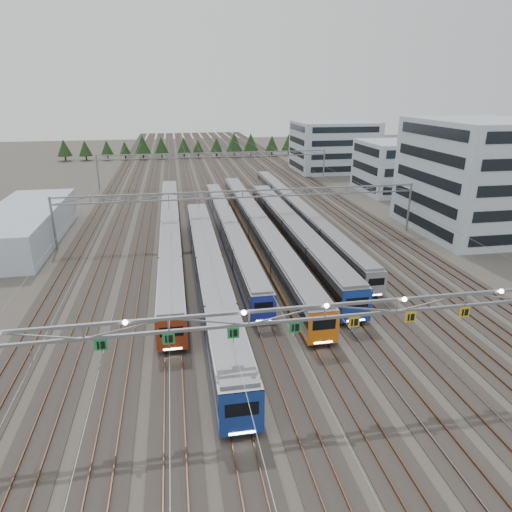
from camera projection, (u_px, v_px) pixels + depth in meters
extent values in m
plane|color=#47423A|center=(320.00, 395.00, 35.58)|extent=(400.00, 400.00, 0.00)
cube|color=#2D2823|center=(211.00, 174.00, 127.95)|extent=(54.00, 260.00, 0.08)
cube|color=brown|center=(117.00, 176.00, 123.67)|extent=(0.08, 260.00, 0.16)
cube|color=brown|center=(299.00, 171.00, 132.15)|extent=(0.08, 260.00, 0.16)
cube|color=brown|center=(208.00, 174.00, 127.79)|extent=(0.08, 260.00, 0.16)
cube|color=brown|center=(213.00, 173.00, 128.03)|extent=(0.08, 260.00, 0.16)
cube|color=black|center=(171.00, 241.00, 70.14)|extent=(2.34, 62.63, 0.35)
cube|color=#9B9DA2|center=(170.00, 231.00, 69.54)|extent=(2.76, 63.90, 3.10)
cube|color=black|center=(170.00, 228.00, 69.42)|extent=(2.82, 63.58, 0.94)
cube|color=maroon|center=(171.00, 239.00, 69.99)|extent=(2.81, 63.58, 0.34)
cube|color=slate|center=(170.00, 220.00, 68.98)|extent=(2.48, 62.63, 0.25)
cube|color=maroon|center=(172.00, 335.00, 40.07)|extent=(2.78, 0.12, 3.10)
cube|color=black|center=(172.00, 332.00, 39.92)|extent=(2.07, 0.10, 0.94)
cube|color=white|center=(173.00, 349.00, 40.48)|extent=(1.65, 0.06, 0.15)
cube|color=black|center=(210.00, 285.00, 54.64)|extent=(2.57, 50.85, 0.39)
cube|color=#9B9DA2|center=(209.00, 270.00, 53.99)|extent=(3.02, 51.89, 3.40)
cube|color=black|center=(209.00, 267.00, 53.85)|extent=(3.08, 51.63, 1.03)
cube|color=navy|center=(210.00, 281.00, 54.49)|extent=(3.07, 51.63, 0.38)
cube|color=slate|center=(209.00, 256.00, 53.37)|extent=(2.72, 50.85, 0.27)
cube|color=navy|center=(242.00, 414.00, 30.07)|extent=(3.04, 0.12, 3.40)
cube|color=black|center=(242.00, 409.00, 29.90)|extent=(2.27, 0.10, 1.03)
cube|color=white|center=(242.00, 433.00, 30.53)|extent=(1.81, 0.06, 0.16)
cube|color=black|center=(229.00, 238.00, 71.73)|extent=(2.14, 55.29, 0.32)
cube|color=#9B9DA2|center=(229.00, 229.00, 71.19)|extent=(2.52, 56.42, 2.83)
cube|color=black|center=(229.00, 227.00, 71.08)|extent=(2.58, 56.14, 0.85)
cube|color=#2132B6|center=(229.00, 236.00, 71.60)|extent=(2.57, 56.14, 0.31)
cube|color=slate|center=(229.00, 219.00, 70.67)|extent=(2.27, 55.29, 0.22)
cube|color=#2132B6|center=(264.00, 309.00, 45.18)|extent=(2.54, 0.12, 2.83)
cube|color=black|center=(264.00, 306.00, 45.03)|extent=(1.89, 0.10, 0.85)
cube|color=white|center=(264.00, 320.00, 45.55)|extent=(1.51, 0.06, 0.13)
cube|color=black|center=(258.00, 238.00, 71.78)|extent=(2.44, 63.99, 0.37)
cube|color=#9B9DA2|center=(258.00, 227.00, 71.17)|extent=(2.88, 65.30, 3.24)
cube|color=black|center=(258.00, 225.00, 71.03)|extent=(2.94, 64.97, 0.98)
cube|color=orange|center=(258.00, 235.00, 71.63)|extent=(2.93, 64.97, 0.36)
cube|color=slate|center=(258.00, 216.00, 70.57)|extent=(2.59, 63.99, 0.26)
cube|color=orange|center=(324.00, 328.00, 41.05)|extent=(2.90, 0.12, 3.24)
cube|color=black|center=(324.00, 325.00, 40.89)|extent=(2.16, 0.10, 0.98)
cube|color=white|center=(323.00, 342.00, 41.48)|extent=(1.73, 0.06, 0.15)
cube|color=black|center=(292.00, 244.00, 69.13)|extent=(2.63, 50.13, 0.40)
cube|color=#9B9DA2|center=(292.00, 231.00, 68.46)|extent=(3.09, 51.16, 3.48)
cube|color=black|center=(292.00, 229.00, 68.32)|extent=(3.15, 50.90, 1.05)
cube|color=#173BA7|center=(292.00, 241.00, 68.97)|extent=(3.14, 50.90, 0.39)
cube|color=slate|center=(292.00, 220.00, 67.83)|extent=(2.78, 50.13, 0.28)
cube|color=#173BA7|center=(357.00, 306.00, 44.88)|extent=(3.11, 0.12, 3.48)
cube|color=black|center=(357.00, 303.00, 44.71)|extent=(2.32, 0.10, 1.05)
cube|color=white|center=(356.00, 320.00, 45.35)|extent=(1.85, 0.06, 0.17)
cube|color=black|center=(298.00, 219.00, 82.00)|extent=(2.16, 65.09, 0.33)
cube|color=#9B9DA2|center=(298.00, 211.00, 81.46)|extent=(2.54, 66.42, 2.85)
cube|color=black|center=(298.00, 209.00, 81.34)|extent=(2.60, 66.09, 0.86)
cube|color=#91949F|center=(298.00, 217.00, 81.87)|extent=(2.59, 66.09, 0.32)
cube|color=slate|center=(298.00, 203.00, 80.94)|extent=(2.28, 65.09, 0.23)
cube|color=#91949F|center=(376.00, 285.00, 50.82)|extent=(2.56, 0.12, 2.85)
cube|color=black|center=(376.00, 282.00, 50.68)|extent=(1.90, 0.10, 0.86)
cube|color=white|center=(375.00, 295.00, 51.20)|extent=(1.52, 0.06, 0.14)
cube|color=gray|center=(325.00, 305.00, 32.89)|extent=(56.00, 0.22, 0.22)
cube|color=gray|center=(325.00, 318.00, 33.23)|extent=(56.00, 0.22, 0.22)
cube|color=#1B883D|center=(101.00, 345.00, 30.67)|extent=(0.85, 0.06, 0.85)
cube|color=#1B883D|center=(169.00, 339.00, 31.42)|extent=(0.85, 0.06, 0.85)
cube|color=#1B883D|center=(233.00, 333.00, 32.17)|extent=(0.85, 0.06, 0.85)
cube|color=#1B883D|center=(295.00, 327.00, 32.92)|extent=(0.85, 0.06, 0.85)
cube|color=gold|center=(354.00, 322.00, 33.67)|extent=(0.85, 0.06, 0.85)
cube|color=gold|center=(410.00, 317.00, 34.42)|extent=(0.85, 0.06, 0.85)
cube|color=gold|center=(465.00, 312.00, 35.17)|extent=(0.85, 0.06, 0.85)
cylinder|color=gray|center=(53.00, 224.00, 66.49)|extent=(0.36, 0.36, 8.00)
cylinder|color=gray|center=(409.00, 207.00, 75.82)|extent=(0.36, 0.36, 8.00)
cube|color=gray|center=(242.00, 191.00, 69.84)|extent=(56.00, 0.22, 0.22)
cube|color=gray|center=(243.00, 197.00, 70.19)|extent=(56.00, 0.22, 0.22)
cylinder|color=gray|center=(98.00, 172.00, 108.06)|extent=(0.36, 0.36, 8.00)
cylinder|color=gray|center=(324.00, 165.00, 117.39)|extent=(0.36, 0.36, 8.00)
cube|color=gray|center=(215.00, 153.00, 111.42)|extent=(56.00, 0.22, 0.22)
cube|color=gray|center=(215.00, 157.00, 111.76)|extent=(56.00, 0.22, 0.22)
cube|color=#AAC1CB|center=(477.00, 177.00, 73.95)|extent=(18.00, 22.00, 18.04)
cube|color=#AAC1CB|center=(394.00, 167.00, 103.94)|extent=(14.00, 16.00, 11.44)
cube|color=#AAC1CB|center=(334.00, 146.00, 131.24)|extent=(22.00, 18.00, 13.82)
cube|color=#AAC1CB|center=(24.00, 226.00, 70.57)|extent=(10.00, 30.00, 5.16)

